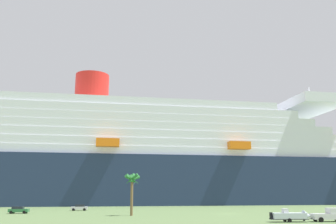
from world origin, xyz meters
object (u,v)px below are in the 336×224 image
(cruise_ship, at_px, (166,163))
(palm_tree, at_px, (132,182))
(parked_car_silver_sedan, at_px, (80,207))
(parked_car_green_wagon, at_px, (19,210))
(small_boat_on_trailer, at_px, (293,216))
(pickup_truck, at_px, (330,215))

(cruise_ship, xyz_separation_m, palm_tree, (-19.07, -69.91, -9.63))
(parked_car_silver_sedan, height_order, parked_car_green_wagon, same)
(small_boat_on_trailer, bearing_deg, cruise_ship, 93.63)
(cruise_ship, height_order, small_boat_on_trailer, cruise_ship)
(palm_tree, relative_size, parked_car_green_wagon, 1.96)
(small_boat_on_trailer, bearing_deg, parked_car_silver_sedan, 129.46)
(pickup_truck, bearing_deg, parked_car_green_wagon, 148.89)
(cruise_ship, bearing_deg, small_boat_on_trailer, -86.37)
(pickup_truck, relative_size, parked_car_silver_sedan, 1.33)
(pickup_truck, xyz_separation_m, parked_car_green_wagon, (-55.90, 33.73, -0.21))
(parked_car_green_wagon, bearing_deg, small_boat_on_trailer, -33.81)
(palm_tree, relative_size, parked_car_silver_sedan, 2.02)
(pickup_truck, relative_size, palm_tree, 0.66)
(cruise_ship, bearing_deg, palm_tree, -105.26)
(palm_tree, height_order, parked_car_green_wagon, palm_tree)
(cruise_ship, bearing_deg, parked_car_silver_sedan, -123.67)
(cruise_ship, distance_m, palm_tree, 73.10)
(pickup_truck, relative_size, small_boat_on_trailer, 0.74)
(parked_car_green_wagon, bearing_deg, pickup_truck, -31.11)
(pickup_truck, xyz_separation_m, small_boat_on_trailer, (-6.35, 0.54, -0.08))
(palm_tree, bearing_deg, pickup_truck, -34.56)
(small_boat_on_trailer, xyz_separation_m, palm_tree, (-24.84, 20.95, 5.80))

